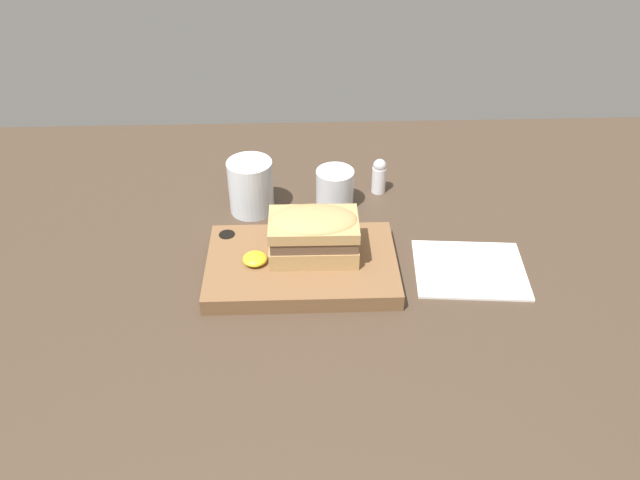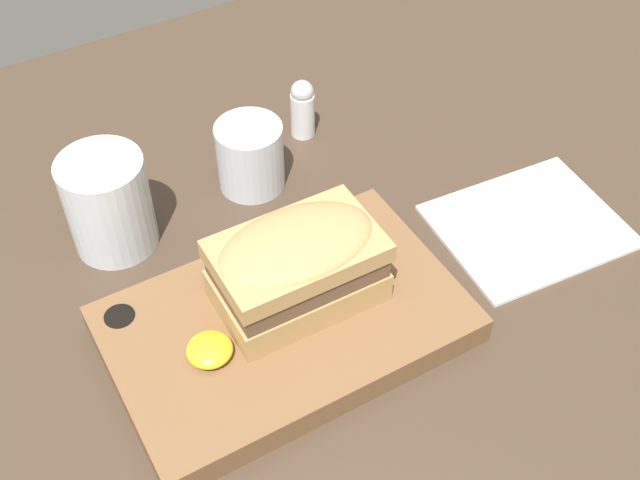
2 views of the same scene
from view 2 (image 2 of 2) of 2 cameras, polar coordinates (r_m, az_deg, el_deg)
The scene contains 8 objects.
dining_table at distance 70.80cm, azimuth 4.34°, elevation -6.11°, with size 172.07×108.52×2.00cm.
serving_board at distance 67.85cm, azimuth -2.54°, elevation -5.98°, with size 29.17×18.48×2.73cm.
sandwich at distance 64.84cm, azimuth -1.63°, elevation -1.69°, with size 13.52×8.40×7.67cm.
mustard_dollop at distance 64.26cm, azimuth -7.86°, elevation -7.73°, with size 3.71×3.71×1.49cm.
water_glass at distance 75.44cm, azimuth -14.73°, elevation 2.18°, with size 7.79×7.79×9.62cm.
wine_glass at distance 79.80cm, azimuth -4.97°, elevation 5.82°, with size 6.66×6.66×7.07cm.
napkin at distance 79.53cm, azimuth 14.60°, elevation 0.98°, with size 18.12×15.14×0.40cm.
salt_shaker at distance 85.62cm, azimuth -1.25°, elevation 9.39°, with size 2.57×2.57×6.69cm.
Camera 2 is at (-25.99, -34.38, 57.18)cm, focal length 45.00 mm.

